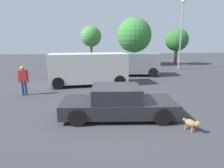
{
  "coord_description": "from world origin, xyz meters",
  "views": [
    {
      "loc": [
        -1.16,
        -7.29,
        2.98
      ],
      "look_at": [
        0.06,
        1.88,
        0.9
      ],
      "focal_mm": 30.63,
      "sensor_mm": 36.0,
      "label": 1
    }
  ],
  "objects_px": {
    "sedan_foreground": "(118,103)",
    "van_white": "(88,68)",
    "dog": "(192,123)",
    "suv_dark": "(131,63)",
    "light_post_near": "(182,23)",
    "pedestrian": "(23,78)"
  },
  "relations": [
    {
      "from": "sedan_foreground",
      "to": "light_post_near",
      "type": "height_order",
      "value": "light_post_near"
    },
    {
      "from": "sedan_foreground",
      "to": "suv_dark",
      "type": "relative_size",
      "value": 0.91
    },
    {
      "from": "light_post_near",
      "to": "suv_dark",
      "type": "bearing_deg",
      "value": -153.95
    },
    {
      "from": "suv_dark",
      "to": "light_post_near",
      "type": "xyz_separation_m",
      "value": [
        6.03,
        2.95,
        3.72
      ]
    },
    {
      "from": "dog",
      "to": "suv_dark",
      "type": "distance_m",
      "value": 10.97
    },
    {
      "from": "suv_dark",
      "to": "sedan_foreground",
      "type": "bearing_deg",
      "value": 82.71
    },
    {
      "from": "sedan_foreground",
      "to": "dog",
      "type": "bearing_deg",
      "value": -28.98
    },
    {
      "from": "sedan_foreground",
      "to": "van_white",
      "type": "height_order",
      "value": "van_white"
    },
    {
      "from": "sedan_foreground",
      "to": "van_white",
      "type": "relative_size",
      "value": 0.87
    },
    {
      "from": "dog",
      "to": "sedan_foreground",
      "type": "bearing_deg",
      "value": -149.55
    },
    {
      "from": "sedan_foreground",
      "to": "suv_dark",
      "type": "xyz_separation_m",
      "value": [
        2.66,
        9.34,
        0.49
      ]
    },
    {
      "from": "pedestrian",
      "to": "dog",
      "type": "bearing_deg",
      "value": -130.58
    },
    {
      "from": "sedan_foreground",
      "to": "suv_dark",
      "type": "distance_m",
      "value": 9.73
    },
    {
      "from": "van_white",
      "to": "light_post_near",
      "type": "relative_size",
      "value": 0.74
    },
    {
      "from": "sedan_foreground",
      "to": "dog",
      "type": "xyz_separation_m",
      "value": [
        2.27,
        -1.59,
        -0.3
      ]
    },
    {
      "from": "sedan_foreground",
      "to": "van_white",
      "type": "bearing_deg",
      "value": 106.24
    },
    {
      "from": "dog",
      "to": "suv_dark",
      "type": "height_order",
      "value": "suv_dark"
    },
    {
      "from": "dog",
      "to": "suv_dark",
      "type": "bearing_deg",
      "value": 153.45
    },
    {
      "from": "sedan_foreground",
      "to": "suv_dark",
      "type": "height_order",
      "value": "suv_dark"
    },
    {
      "from": "sedan_foreground",
      "to": "dog",
      "type": "height_order",
      "value": "sedan_foreground"
    },
    {
      "from": "sedan_foreground",
      "to": "light_post_near",
      "type": "distance_m",
      "value": 15.63
    },
    {
      "from": "light_post_near",
      "to": "van_white",
      "type": "bearing_deg",
      "value": -147.38
    }
  ]
}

